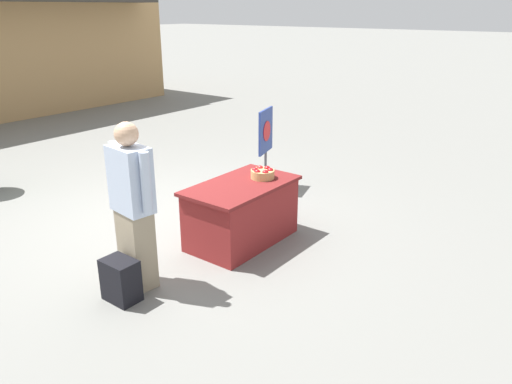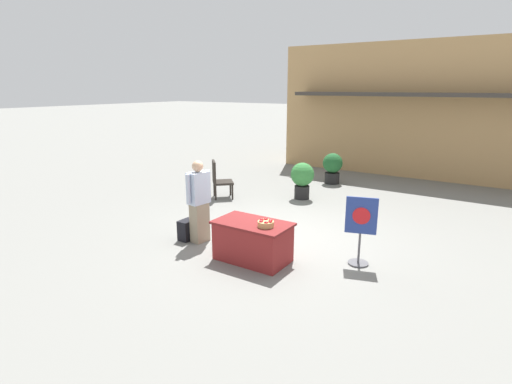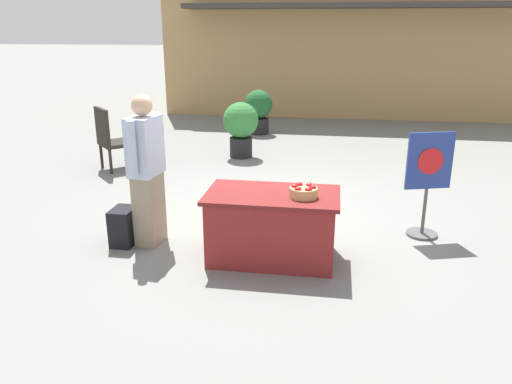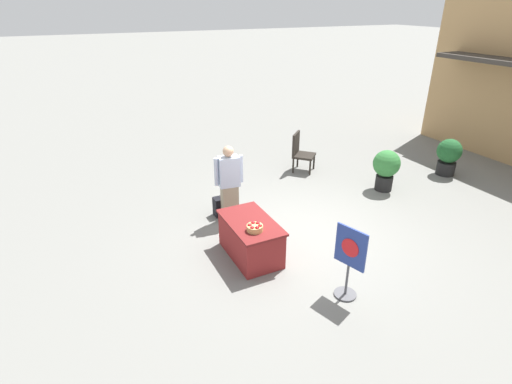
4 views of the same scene
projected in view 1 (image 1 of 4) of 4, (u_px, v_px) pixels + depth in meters
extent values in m
plane|color=slate|center=(162.00, 220.00, 6.57)|extent=(120.00, 120.00, 0.00)
cube|color=maroon|center=(242.00, 214.00, 5.88)|extent=(1.28, 0.75, 0.69)
cube|color=maroon|center=(241.00, 185.00, 5.75)|extent=(1.37, 0.79, 0.04)
cylinder|color=tan|center=(263.00, 174.00, 5.92)|extent=(0.28, 0.28, 0.10)
sphere|color=#A30F14|center=(267.00, 169.00, 5.98)|extent=(0.08, 0.08, 0.08)
sphere|color=red|center=(260.00, 169.00, 5.99)|extent=(0.08, 0.08, 0.08)
sphere|color=red|center=(255.00, 171.00, 5.92)|extent=(0.08, 0.08, 0.08)
sphere|color=red|center=(257.00, 173.00, 5.85)|extent=(0.08, 0.08, 0.08)
sphere|color=red|center=(265.00, 173.00, 5.83)|extent=(0.08, 0.08, 0.08)
sphere|color=red|center=(270.00, 171.00, 5.90)|extent=(0.08, 0.08, 0.08)
cube|color=gray|center=(137.00, 249.00, 4.91)|extent=(0.28, 0.37, 0.81)
cube|color=silver|center=(131.00, 179.00, 4.66)|extent=(0.31, 0.45, 0.64)
sphere|color=tan|center=(126.00, 134.00, 4.51)|extent=(0.22, 0.22, 0.22)
cylinder|color=silver|center=(116.00, 171.00, 4.82)|extent=(0.09, 0.09, 0.58)
cylinder|color=silver|center=(146.00, 183.00, 4.48)|extent=(0.09, 0.09, 0.58)
cube|color=black|center=(121.00, 280.00, 4.72)|extent=(0.24, 0.34, 0.42)
cylinder|color=#4C4C51|center=(265.00, 187.00, 7.74)|extent=(0.36, 0.36, 0.03)
cylinder|color=#4C4C51|center=(265.00, 169.00, 7.64)|extent=(0.04, 0.04, 0.55)
cube|color=navy|center=(266.00, 131.00, 7.43)|extent=(0.53, 0.19, 0.65)
cylinder|color=red|center=(267.00, 131.00, 7.42)|extent=(0.29, 0.09, 0.30)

